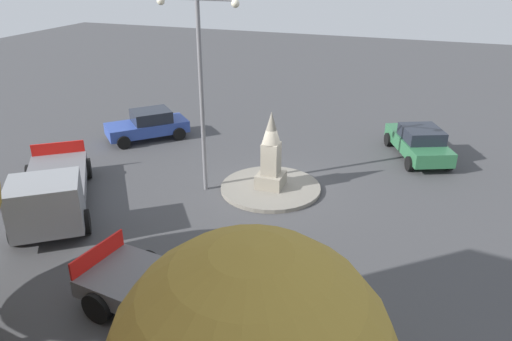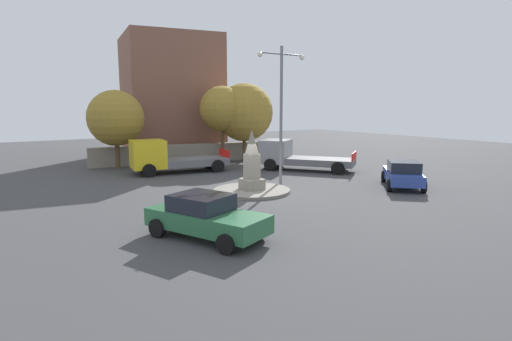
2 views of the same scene
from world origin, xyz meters
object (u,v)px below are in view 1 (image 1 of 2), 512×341
Objects in this scene: car_green_far_side at (419,142)px; truck_yellow_parked_right at (226,302)px; truck_grey_approaching at (51,193)px; car_blue_parked_left at (148,125)px; streetlamp at (200,75)px; monument at (271,155)px.

car_green_far_side is 0.70× the size of truck_yellow_parked_right.
truck_grey_approaching reaches higher than car_green_far_side.
car_blue_parked_left is 0.62× the size of truck_yellow_parked_right.
streetlamp is at bearing -136.16° from truck_grey_approaching.
truck_yellow_parked_right is (3.75, 13.42, 0.29)m from car_green_far_side.
car_green_far_side is 15.50m from truck_grey_approaching.
truck_grey_approaching reaches higher than car_blue_parked_left.
monument is 0.48× the size of truck_grey_approaching.
car_green_far_side is 1.14× the size of car_blue_parked_left.
car_green_far_side is at bearing -171.08° from car_blue_parked_left.
truck_grey_approaching is at bearing 97.69° from car_blue_parked_left.
truck_yellow_parked_right is at bearing 100.73° from monument.
car_blue_parked_left is (12.83, 2.01, -0.01)m from car_green_far_side.
streetlamp reaches higher than monument.
car_green_far_side is (-7.70, -6.24, -3.82)m from streetlamp.
streetlamp is at bearing 39.05° from car_green_far_side.
monument is 0.67× the size of car_green_far_side.
streetlamp is at bearing 140.50° from car_blue_parked_left.
streetlamp is 1.89× the size of car_blue_parked_left.
truck_yellow_parked_right is at bearing 157.53° from truck_grey_approaching.
streetlamp reaches higher than truck_yellow_parked_right.
truck_yellow_parked_right reaches higher than car_blue_parked_left.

